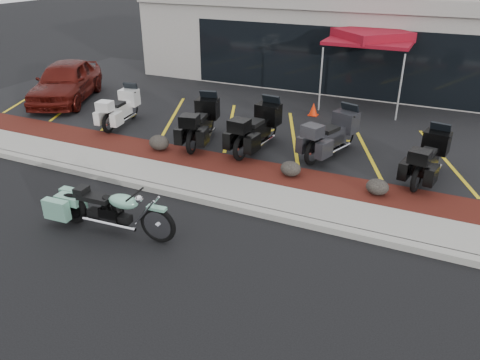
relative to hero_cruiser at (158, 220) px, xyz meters
The scene contains 18 objects.
ground 1.24m from the hero_cruiser, 58.22° to the left, with size 90.00×90.00×0.00m, color black.
curb 2.00m from the hero_cruiser, 72.27° to the left, with size 24.00×0.25×0.15m, color gray.
sidewalk 2.67m from the hero_cruiser, 76.92° to the left, with size 24.00×1.20×0.15m, color gray.
mulch_bed 3.83m from the hero_cruiser, 81.01° to the left, with size 24.00×1.20×0.16m, color #37130C.
upper_lot 9.19m from the hero_cruiser, 86.29° to the left, with size 26.00×9.60×0.15m, color black.
dealership_building 15.51m from the hero_cruiser, 87.79° to the left, with size 18.00×8.16×4.00m.
boulder_left 4.63m from the hero_cruiser, 123.50° to the left, with size 0.60×0.50×0.43m, color black.
boulder_mid 4.06m from the hero_cruiser, 68.79° to the left, with size 0.53×0.44×0.38m, color black.
boulder_right 5.17m from the hero_cruiser, 45.13° to the left, with size 0.53×0.44×0.38m, color black.
hero_cruiser is the anchor object (origin of this frame).
touring_white 7.74m from the hero_cruiser, 130.22° to the left, with size 2.12×0.81×1.23m, color silver, non-canonical shape.
touring_black_front 6.00m from the hero_cruiser, 108.46° to the left, with size 2.36×0.90×1.37m, color black, non-canonical shape.
touring_black_mid 5.92m from the hero_cruiser, 89.45° to the left, with size 2.41×0.92×1.40m, color black, non-canonical shape.
touring_grey 6.69m from the hero_cruiser, 69.98° to the left, with size 2.31×0.88×1.34m, color #28282D, non-canonical shape.
touring_black_rear 7.46m from the hero_cruiser, 50.69° to the left, with size 2.20×0.84×1.28m, color black, non-canonical shape.
parked_car 10.80m from the hero_cruiser, 142.30° to the left, with size 1.78×4.42×1.51m, color #4C0F0A.
traffic_cone 8.83m from the hero_cruiser, 86.48° to the left, with size 0.31×0.31×0.45m, color red.
popup_canopy 11.20m from the hero_cruiser, 80.11° to the left, with size 3.52×3.52×2.70m.
Camera 1 is at (4.24, -7.51, 5.28)m, focal length 35.00 mm.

